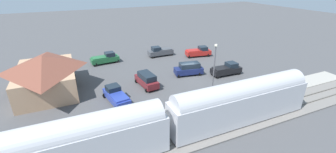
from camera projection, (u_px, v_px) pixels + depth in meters
name	position (u px, v px, depth m)	size (l,w,h in m)	color
ground_plane	(190.00, 77.00, 39.13)	(200.00, 200.00, 0.00)	#4C4C4F
railway_track	(246.00, 118.00, 27.39)	(4.80, 70.00, 0.30)	slate
platform	(226.00, 103.00, 30.71)	(3.20, 46.00, 0.30)	#A8A399
passenger_train	(167.00, 119.00, 22.35)	(2.93, 36.09, 4.98)	silver
station_building	(46.00, 73.00, 33.09)	(12.43, 8.47, 5.54)	tan
pedestrian_on_platform	(180.00, 109.00, 27.14)	(0.36, 0.36, 1.71)	brown
pedestrian_waiting_far	(261.00, 87.00, 32.49)	(0.36, 0.36, 1.71)	#333338
pickup_red	(199.00, 52.00, 48.80)	(2.84, 5.65, 2.14)	red
suv_maroon	(147.00, 80.00, 35.17)	(5.10, 2.84, 2.22)	maroon
pickup_green	(105.00, 58.00, 44.80)	(2.50, 5.57, 2.14)	#236638
suv_navy	(189.00, 69.00, 39.37)	(2.77, 5.16, 2.22)	navy
pickup_black	(227.00, 69.00, 39.50)	(2.11, 5.45, 2.14)	black
pickup_blue	(116.00, 96.00, 30.68)	(5.65, 3.18, 2.14)	#283D9E
pickup_charcoal	(160.00, 51.00, 49.01)	(1.97, 5.40, 2.14)	#47494F
light_pole_near_platform	(214.00, 64.00, 31.02)	(0.44, 0.44, 7.69)	#515156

